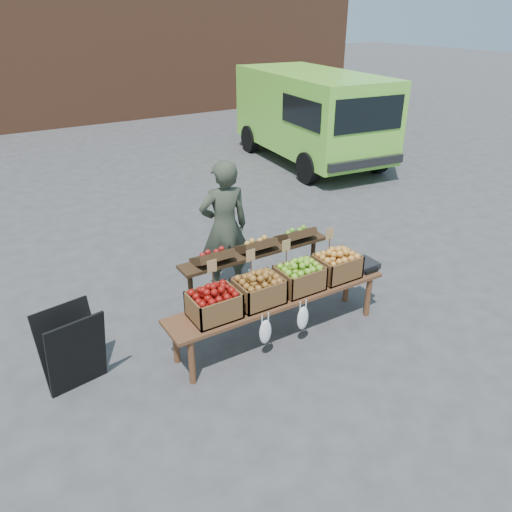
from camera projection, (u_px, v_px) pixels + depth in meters
ground at (284, 335)px, 5.90m from camera, size 80.00×80.00×0.00m
delivery_van at (311, 118)px, 12.07m from camera, size 2.67×4.95×2.13m
vendor at (224, 228)px, 6.51m from camera, size 0.72×0.54×1.80m
chalkboard_sign at (73, 350)px, 4.93m from camera, size 0.63×0.41×0.88m
back_table at (256, 270)px, 6.26m from camera, size 2.10×0.44×1.04m
display_bench at (279, 316)px, 5.75m from camera, size 2.70×0.56×0.57m
crate_golden_apples at (214, 305)px, 5.17m from camera, size 0.50×0.40×0.28m
crate_russet_pears at (259, 291)px, 5.43m from camera, size 0.50×0.40×0.28m
crate_red_apples at (299, 278)px, 5.69m from camera, size 0.50×0.40×0.28m
crate_green_apples at (337, 266)px, 5.95m from camera, size 0.50×0.40×0.28m
weighing_scale at (363, 265)px, 6.20m from camera, size 0.34×0.30×0.08m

